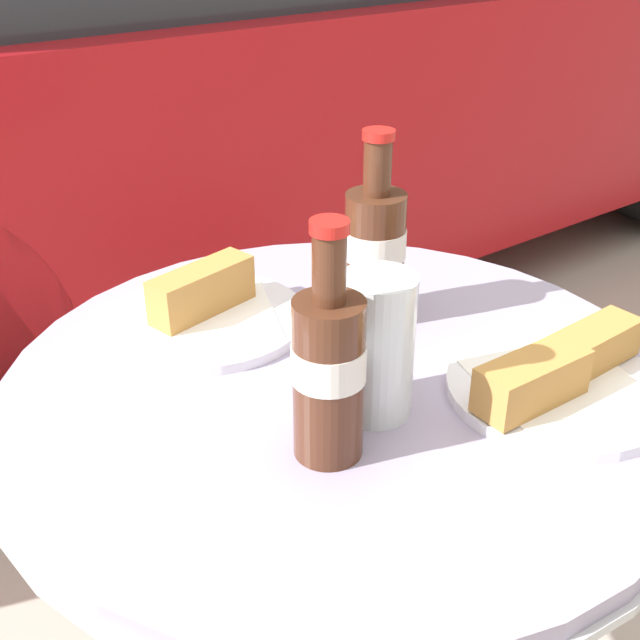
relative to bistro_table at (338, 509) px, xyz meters
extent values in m
cylinder|color=#B7B7BC|center=(0.00, 0.00, -0.17)|extent=(0.07, 0.07, 0.67)
cylinder|color=#B7B7BC|center=(0.00, 0.00, 0.16)|extent=(0.71, 0.71, 0.01)
cylinder|color=#9E93B2|center=(0.00, 0.00, 0.17)|extent=(0.70, 0.70, 0.02)
cylinder|color=#4C2819|center=(0.11, 0.08, 0.26)|extent=(0.07, 0.07, 0.15)
cylinder|color=silver|center=(0.11, 0.08, 0.27)|extent=(0.07, 0.07, 0.03)
cylinder|color=#4C2819|center=(0.11, 0.08, 0.36)|extent=(0.03, 0.03, 0.06)
cylinder|color=red|center=(0.11, 0.08, 0.40)|extent=(0.04, 0.04, 0.01)
cylinder|color=#4C2819|center=(-0.08, -0.09, 0.26)|extent=(0.06, 0.06, 0.15)
cylinder|color=silver|center=(-0.08, -0.09, 0.27)|extent=(0.06, 0.06, 0.03)
cylinder|color=#4C2819|center=(-0.08, -0.09, 0.36)|extent=(0.03, 0.03, 0.06)
cylinder|color=red|center=(-0.08, -0.09, 0.40)|extent=(0.03, 0.03, 0.01)
cylinder|color=black|center=(-0.01, -0.07, 0.24)|extent=(0.06, 0.06, 0.11)
cylinder|color=silver|center=(-0.01, -0.07, 0.25)|extent=(0.07, 0.07, 0.14)
cylinder|color=white|center=(0.15, -0.16, 0.19)|extent=(0.22, 0.22, 0.01)
cube|color=white|center=(0.15, -0.16, 0.19)|extent=(0.19, 0.19, 0.00)
cube|color=#B77F3D|center=(0.10, -0.16, 0.22)|extent=(0.12, 0.05, 0.05)
cube|color=#B77F3D|center=(0.20, -0.15, 0.22)|extent=(0.13, 0.05, 0.04)
cylinder|color=white|center=(-0.05, 0.18, 0.19)|extent=(0.23, 0.23, 0.01)
cube|color=white|center=(-0.05, 0.18, 0.19)|extent=(0.20, 0.20, 0.00)
cube|color=#B77F3D|center=(-0.05, 0.19, 0.22)|extent=(0.13, 0.07, 0.05)
cube|color=#9E0F14|center=(1.02, 1.73, 0.02)|extent=(4.36, 1.69, 0.70)
cylinder|color=black|center=(2.37, 2.47, -0.18)|extent=(0.70, 0.20, 0.70)
camera|label=1|loc=(-0.43, -0.55, 0.63)|focal=45.00mm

